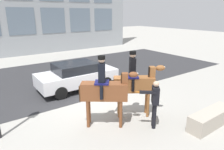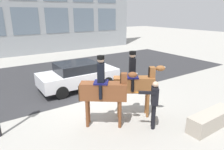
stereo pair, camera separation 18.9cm
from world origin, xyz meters
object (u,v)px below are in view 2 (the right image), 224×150
Objects in this scene: pedestrian_bystander at (154,101)px; mounted_horse_lead at (105,90)px; street_car_near_lane at (78,75)px; mounted_horse_companion at (135,83)px; planter_ledge at (211,120)px.

mounted_horse_lead is at bearing -0.38° from pedestrian_bystander.
street_car_near_lane is (0.80, 3.90, -0.62)m from mounted_horse_lead.
street_car_near_lane is at bearing 130.56° from mounted_horse_companion.
pedestrian_bystander is 5.02m from street_car_near_lane.
mounted_horse_lead is 3.88m from planter_ledge.
mounted_horse_lead reaches higher than pedestrian_bystander.
pedestrian_bystander is at bearing -3.68° from mounted_horse_lead.
street_car_near_lane is (-0.48, 4.99, -0.28)m from pedestrian_bystander.
planter_ledge is at bearing -19.64° from mounted_horse_companion.
pedestrian_bystander reaches higher than planter_ledge.
mounted_horse_companion is 1.49× the size of pedestrian_bystander.
mounted_horse_companion is at bearing 127.43° from planter_ledge.
mounted_horse_companion reaches higher than street_car_near_lane.
mounted_horse_companion is (1.32, -0.03, -0.00)m from mounted_horse_lead.
mounted_horse_companion is 1.23× the size of planter_ledge.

